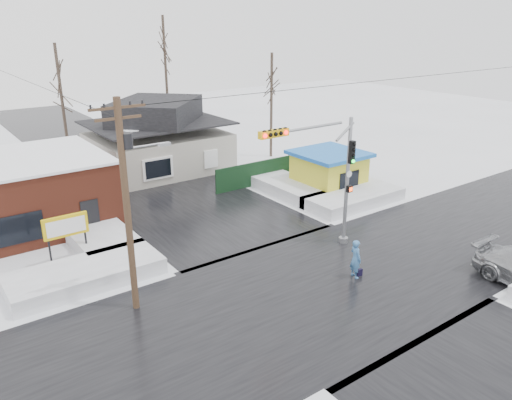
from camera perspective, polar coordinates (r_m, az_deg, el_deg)
ground at (r=23.81m, az=8.26°, el=-9.66°), size 120.00×120.00×0.00m
road_ns at (r=23.80m, az=8.26°, el=-9.64°), size 10.00×120.00×0.02m
road_ew at (r=23.80m, az=8.26°, el=-9.64°), size 120.00×10.00×0.02m
snowbank_nw at (r=25.03m, az=-18.89°, el=-8.02°), size 7.00×3.00×0.80m
snowbank_ne at (r=34.01m, az=11.10°, el=0.23°), size 7.00×3.00×0.80m
snowbank_nside_w at (r=29.90m, az=-18.23°, el=-3.26°), size 3.00×8.00×0.80m
snowbank_nside_e at (r=36.15m, az=3.16°, el=1.78°), size 3.00×8.00×0.80m
traffic_signal at (r=25.57m, az=8.11°, el=3.55°), size 6.05×0.68×7.00m
utility_pole at (r=20.41m, az=-14.47°, el=0.50°), size 3.15×0.44×9.00m
marquee_sign at (r=26.61m, az=-20.92°, el=-2.95°), size 2.20×0.21×2.55m
house at (r=41.23m, az=-11.16°, el=6.94°), size 10.40×8.40×5.76m
kiosk at (r=36.00m, az=8.31°, el=3.30°), size 4.60×4.60×2.88m
fence at (r=37.20m, az=0.64°, el=3.16°), size 8.00×0.12×1.80m
tree_far_left at (r=42.13m, az=-21.69°, el=13.58°), size 3.00×3.00×10.00m
tree_far_mid at (r=47.40m, az=-10.45°, el=17.12°), size 3.00×3.00×12.00m
tree_far_right at (r=43.94m, az=1.80°, el=14.10°), size 3.00×3.00×9.00m
pedestrian at (r=24.30m, az=11.30°, el=-6.64°), size 0.59×0.78×1.93m
shopping_bag at (r=24.80m, az=11.75°, el=-8.15°), size 0.29×0.15×0.35m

